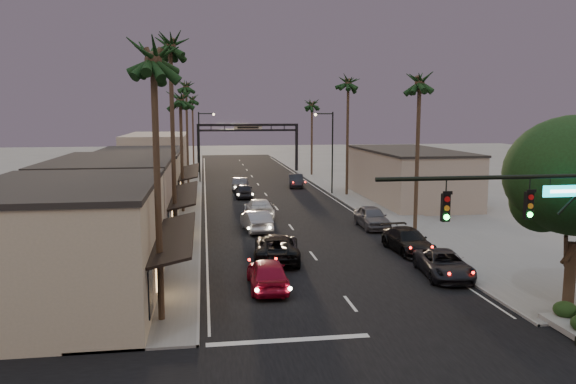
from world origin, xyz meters
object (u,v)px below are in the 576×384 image
object	(u,v)px
palm_lc	(180,95)
palm_far	(192,97)
streetlight_right	(330,146)
palm_ld	(186,83)
traffic_signal	(545,218)
streetlight_left	(201,141)
palm_ra	(420,76)
oncoming_silver	(256,221)
palm_rb	(348,79)
curbside_near	(444,264)
palm_la	(153,49)
palm_lb	(170,40)
oncoming_pickup	(277,247)
palm_rc	(312,102)
oncoming_red	(268,273)
arch	(248,135)
curbside_black	(408,241)

from	to	relation	value
palm_lc	palm_far	xyz separation A→B (m)	(0.30, 42.00, 0.97)
streetlight_right	palm_ld	xyz separation A→B (m)	(-15.52, 10.00, 7.09)
traffic_signal	streetlight_left	xyz separation A→B (m)	(-12.61, 54.00, 0.25)
palm_ra	palm_far	world-z (taller)	same
oncoming_silver	palm_rb	bearing A→B (deg)	-129.94
streetlight_right	curbside_near	world-z (taller)	streetlight_right
palm_la	palm_lb	size ratio (longest dim) A/B	0.87
palm_ra	oncoming_pickup	world-z (taller)	palm_ra
streetlight_right	streetlight_left	bearing A→B (deg)	136.79
streetlight_right	palm_ld	bearing A→B (deg)	147.21
palm_rc	curbside_near	size ratio (longest dim) A/B	2.41
oncoming_red	curbside_near	size ratio (longest dim) A/B	0.93
streetlight_right	curbside_near	distance (m)	31.79
traffic_signal	palm_ra	xyz separation A→B (m)	(2.91, 20.00, 6.36)
palm_ld	arch	bearing A→B (deg)	60.17
traffic_signal	curbside_black	xyz separation A→B (m)	(0.51, 15.06, -4.33)
palm_ld	curbside_near	world-z (taller)	palm_ld
palm_ld	palm_far	xyz separation A→B (m)	(0.30, 23.00, -0.97)
palm_lc	palm_ld	xyz separation A→B (m)	(0.00, 19.00, 1.95)
palm_la	curbside_black	xyz separation A→B (m)	(14.80, 10.06, -10.69)
oncoming_pickup	palm_lc	bearing A→B (deg)	-64.13
palm_far	palm_ld	bearing A→B (deg)	-90.75
palm_la	palm_rb	world-z (taller)	palm_rb
streetlight_left	palm_ld	distance (m)	7.88
palm_far	palm_la	bearing A→B (deg)	-90.25
traffic_signal	palm_ld	world-z (taller)	palm_ld
curbside_black	palm_lc	bearing A→B (deg)	127.52
streetlight_right	oncoming_silver	world-z (taller)	streetlight_right
palm_rb	palm_lb	bearing A→B (deg)	-128.02
oncoming_red	oncoming_pickup	distance (m)	5.62
palm_ra	oncoming_silver	world-z (taller)	palm_ra
palm_ra	palm_far	xyz separation A→B (m)	(-16.90, 54.00, 0.00)
streetlight_right	oncoming_red	distance (m)	34.12
curbside_black	palm_ld	bearing A→B (deg)	108.76
palm_lb	palm_rc	world-z (taller)	palm_lb
palm_lb	palm_rc	xyz separation A→B (m)	(17.20, 42.00, -2.92)
curbside_near	streetlight_right	bearing A→B (deg)	95.09
oncoming_silver	curbside_black	distance (m)	12.02
streetlight_right	palm_lc	distance (m)	18.66
traffic_signal	oncoming_silver	world-z (taller)	traffic_signal
streetlight_left	oncoming_red	world-z (taller)	streetlight_left
traffic_signal	curbside_near	distance (m)	10.53
palm_far	curbside_near	xyz separation A→B (m)	(14.49, -64.44, -10.74)
palm_lc	palm_rb	world-z (taller)	palm_rb
palm_rb	oncoming_pickup	distance (m)	30.23
streetlight_left	oncoming_pickup	bearing A→B (deg)	-83.51
palm_rb	oncoming_silver	distance (m)	23.57
streetlight_right	palm_rc	xyz separation A→B (m)	(1.68, 19.00, 5.14)
traffic_signal	oncoming_silver	xyz separation A→B (m)	(-8.53, 22.98, -4.29)
palm_la	palm_rb	xyz separation A→B (m)	(17.20, 35.00, 0.97)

